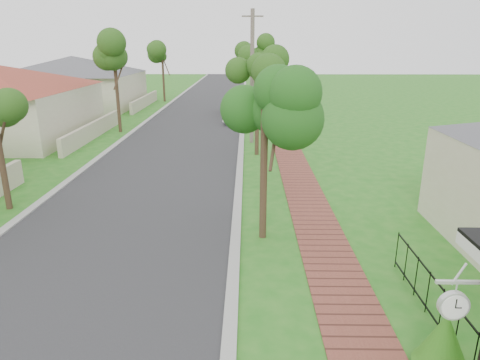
% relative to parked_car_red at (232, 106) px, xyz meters
% --- Properties ---
extents(road, '(7.00, 120.00, 0.02)m').
position_rel_parked_car_red_xyz_m(road, '(-2.73, -10.06, -0.63)').
color(road, '#28282B').
rests_on(road, ground).
extents(kerb_right, '(0.30, 120.00, 0.10)m').
position_rel_parked_car_red_xyz_m(kerb_right, '(0.92, -10.06, -0.63)').
color(kerb_right, '#9E9E99').
rests_on(kerb_right, ground).
extents(kerb_left, '(0.30, 120.00, 0.10)m').
position_rel_parked_car_red_xyz_m(kerb_left, '(-6.38, -10.06, -0.63)').
color(kerb_left, '#9E9E99').
rests_on(kerb_left, ground).
extents(sidewalk, '(1.50, 120.00, 0.03)m').
position_rel_parked_car_red_xyz_m(sidewalk, '(3.52, -10.06, -0.63)').
color(sidewalk, brown).
rests_on(sidewalk, ground).
extents(picket_fence, '(0.03, 8.02, 1.00)m').
position_rel_parked_car_red_xyz_m(picket_fence, '(5.17, -30.06, -0.10)').
color(picket_fence, black).
rests_on(picket_fence, ground).
extents(street_trees, '(10.70, 37.65, 5.89)m').
position_rel_parked_car_red_xyz_m(street_trees, '(-2.60, -3.21, 3.90)').
color(street_trees, '#382619').
rests_on(street_trees, ground).
extents(far_house_grey, '(15.56, 15.56, 4.60)m').
position_rel_parked_car_red_xyz_m(far_house_grey, '(-14.70, 3.94, 1.71)').
color(far_house_grey, beige).
rests_on(far_house_grey, ground).
extents(parked_car_red, '(2.24, 3.96, 1.27)m').
position_rel_parked_car_red_xyz_m(parked_car_red, '(0.00, 0.00, 0.00)').
color(parked_car_red, '#5C190D').
rests_on(parked_car_red, ground).
extents(parked_car_white, '(2.37, 5.20, 1.65)m').
position_rel_parked_car_red_xyz_m(parked_car_white, '(0.67, -3.60, 0.19)').
color(parked_car_white, white).
rests_on(parked_car_white, ground).
extents(near_tree, '(1.93, 1.93, 4.95)m').
position_rel_parked_car_red_xyz_m(near_tree, '(1.74, -24.27, 3.30)').
color(near_tree, '#382619').
rests_on(near_tree, ground).
extents(utility_pole, '(1.20, 0.24, 7.47)m').
position_rel_parked_car_red_xyz_m(utility_pole, '(1.53, -11.11, 3.16)').
color(utility_pole, '#716158').
rests_on(utility_pole, ground).
extents(station_clock, '(0.76, 0.13, 0.65)m').
position_rel_parked_car_red_xyz_m(station_clock, '(4.33, -30.66, 1.32)').
color(station_clock, silver).
rests_on(station_clock, ground).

